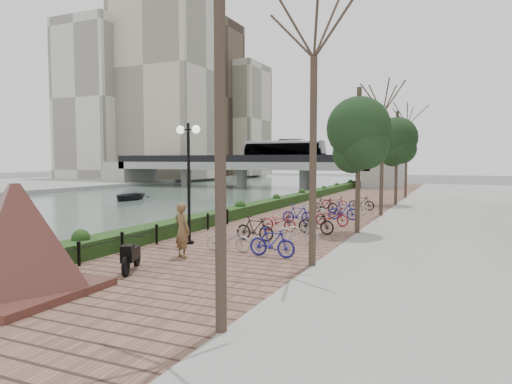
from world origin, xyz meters
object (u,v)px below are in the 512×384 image
Objects in this scene: granite_monument at (16,238)px; boat at (129,196)px; lamppost at (188,157)px; pedestrian at (182,230)px; motorcycle at (131,255)px.

boat is at bearing 124.77° from granite_monument.
lamppost is (0.22, 7.47, 2.02)m from granite_monument.
lamppost is at bearing -54.21° from boat.
lamppost is 2.52× the size of pedestrian.
lamppost reaches higher than motorcycle.
motorcycle is 30.38m from boat.
motorcycle is (1.04, 2.99, -0.89)m from granite_monument.
pedestrian is at bearing -62.86° from lamppost.
boat is (-18.55, 18.94, -3.46)m from lamppost.
granite_monument is 3.00× the size of motorcycle.
lamppost is at bearing -39.90° from pedestrian.
granite_monument is at bearing -63.86° from boat.
motorcycle is at bearing -79.71° from lamppost.
granite_monument is 7.74m from lamppost.
granite_monument is 3.29m from motorcycle.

